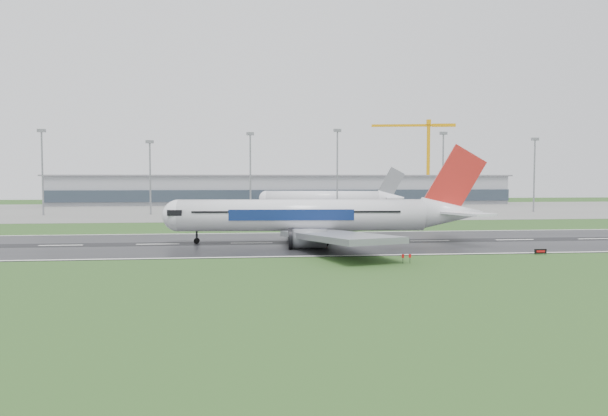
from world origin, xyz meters
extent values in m
plane|color=#224519|center=(0.00, 0.00, 0.00)|extent=(520.00, 520.00, 0.00)
cube|color=black|center=(0.00, 0.00, 0.05)|extent=(400.00, 45.00, 0.10)
cube|color=slate|center=(0.00, 125.00, 0.04)|extent=(400.00, 130.00, 0.08)
cube|color=gray|center=(0.00, 185.00, 7.50)|extent=(240.00, 36.00, 15.00)
cylinder|color=gray|center=(-97.31, 100.00, 15.70)|extent=(0.64, 0.64, 31.41)
cylinder|color=gray|center=(-57.49, 100.00, 13.74)|extent=(0.64, 0.64, 27.48)
cylinder|color=gray|center=(-18.98, 100.00, 15.44)|extent=(0.64, 0.64, 30.87)
cylinder|color=gray|center=(15.60, 100.00, 16.24)|extent=(0.64, 0.64, 32.47)
cylinder|color=gray|center=(59.24, 100.00, 15.86)|extent=(0.64, 0.64, 31.73)
cylinder|color=gray|center=(98.48, 100.00, 14.82)|extent=(0.64, 0.64, 29.65)
camera|label=1|loc=(-21.73, -122.36, 14.30)|focal=33.27mm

